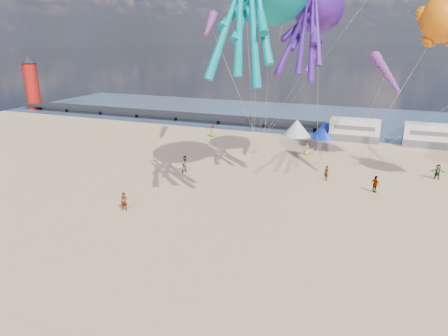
{
  "coord_description": "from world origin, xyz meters",
  "views": [
    {
      "loc": [
        9.02,
        -16.79,
        13.42
      ],
      "look_at": [
        0.03,
        6.0,
        5.5
      ],
      "focal_mm": 32.0,
      "sensor_mm": 36.0,
      "label": 1
    }
  ],
  "objects_px": {
    "tent_white": "(297,128)",
    "lighthouse": "(32,86)",
    "beachgoer_1": "(185,164)",
    "sandbag_c": "(356,164)",
    "sandbag_b": "(317,163)",
    "kite_octopus_purple": "(319,7)",
    "tent_blue": "(325,130)",
    "sandbag_d": "(353,156)",
    "beachgoer_4": "(438,172)",
    "windsock_mid": "(386,73)",
    "windsock_right": "(312,57)",
    "beachgoer_3": "(375,184)",
    "beachgoer_5": "(326,173)",
    "beachgoer_6": "(212,131)",
    "motorhome_0": "(355,130)",
    "beachgoer_0": "(307,148)",
    "kite_teddy_orange": "(444,19)",
    "windsock_left": "(210,24)",
    "standing_person": "(124,202)",
    "motorhome_1": "(431,136)"
  },
  "relations": [
    {
      "from": "sandbag_b",
      "to": "windsock_right",
      "type": "xyz_separation_m",
      "value": [
        -0.95,
        -2.36,
        11.6
      ]
    },
    {
      "from": "windsock_left",
      "to": "sandbag_c",
      "type": "bearing_deg",
      "value": -13.24
    },
    {
      "from": "beachgoer_0",
      "to": "kite_octopus_purple",
      "type": "bearing_deg",
      "value": -89.58
    },
    {
      "from": "tent_blue",
      "to": "standing_person",
      "type": "distance_m",
      "value": 33.79
    },
    {
      "from": "lighthouse",
      "to": "sandbag_b",
      "type": "height_order",
      "value": "lighthouse"
    },
    {
      "from": "sandbag_c",
      "to": "standing_person",
      "type": "bearing_deg",
      "value": -130.4
    },
    {
      "from": "sandbag_d",
      "to": "windsock_mid",
      "type": "xyz_separation_m",
      "value": [
        2.57,
        -8.85,
        10.45
      ]
    },
    {
      "from": "lighthouse",
      "to": "sandbag_b",
      "type": "distance_m",
      "value": 61.64
    },
    {
      "from": "sandbag_d",
      "to": "kite_octopus_purple",
      "type": "height_order",
      "value": "kite_octopus_purple"
    },
    {
      "from": "beachgoer_4",
      "to": "kite_octopus_purple",
      "type": "distance_m",
      "value": 20.11
    },
    {
      "from": "tent_white",
      "to": "sandbag_c",
      "type": "relative_size",
      "value": 8.0
    },
    {
      "from": "beachgoer_0",
      "to": "beachgoer_5",
      "type": "xyz_separation_m",
      "value": [
        3.49,
        -8.42,
        -0.09
      ]
    },
    {
      "from": "beachgoer_0",
      "to": "windsock_left",
      "type": "height_order",
      "value": "windsock_left"
    },
    {
      "from": "tent_blue",
      "to": "beachgoer_6",
      "type": "bearing_deg",
      "value": -161.66
    },
    {
      "from": "beachgoer_6",
      "to": "sandbag_d",
      "type": "relative_size",
      "value": 3.31
    },
    {
      "from": "motorhome_1",
      "to": "kite_octopus_purple",
      "type": "distance_m",
      "value": 25.01
    },
    {
      "from": "tent_blue",
      "to": "kite_teddy_orange",
      "type": "xyz_separation_m",
      "value": [
        11.58,
        -12.6,
        14.03
      ]
    },
    {
      "from": "motorhome_1",
      "to": "beachgoer_5",
      "type": "xyz_separation_m",
      "value": [
        -10.8,
        -18.13,
        -0.75
      ]
    },
    {
      "from": "beachgoer_6",
      "to": "windsock_right",
      "type": "height_order",
      "value": "windsock_right"
    },
    {
      "from": "beachgoer_3",
      "to": "tent_white",
      "type": "bearing_deg",
      "value": -18.34
    },
    {
      "from": "beachgoer_3",
      "to": "sandbag_c",
      "type": "relative_size",
      "value": 3.21
    },
    {
      "from": "sandbag_c",
      "to": "beachgoer_4",
      "type": "bearing_deg",
      "value": -13.19
    },
    {
      "from": "standing_person",
      "to": "beachgoer_3",
      "type": "xyz_separation_m",
      "value": [
        19.01,
        11.81,
        0.04
      ]
    },
    {
      "from": "kite_octopus_purple",
      "to": "windsock_mid",
      "type": "bearing_deg",
      "value": -9.84
    },
    {
      "from": "beachgoer_5",
      "to": "motorhome_0",
      "type": "bearing_deg",
      "value": 129.04
    },
    {
      "from": "beachgoer_3",
      "to": "beachgoer_4",
      "type": "bearing_deg",
      "value": -90.8
    },
    {
      "from": "kite_teddy_orange",
      "to": "windsock_left",
      "type": "bearing_deg",
      "value": 171.51
    },
    {
      "from": "tent_blue",
      "to": "kite_octopus_purple",
      "type": "relative_size",
      "value": 0.35
    },
    {
      "from": "kite_octopus_purple",
      "to": "tent_blue",
      "type": "bearing_deg",
      "value": 98.89
    },
    {
      "from": "beachgoer_3",
      "to": "windsock_right",
      "type": "distance_m",
      "value": 13.83
    },
    {
      "from": "sandbag_b",
      "to": "windsock_mid",
      "type": "height_order",
      "value": "windsock_mid"
    },
    {
      "from": "sandbag_c",
      "to": "kite_octopus_purple",
      "type": "height_order",
      "value": "kite_octopus_purple"
    },
    {
      "from": "tent_white",
      "to": "kite_octopus_purple",
      "type": "bearing_deg",
      "value": -73.91
    },
    {
      "from": "sandbag_b",
      "to": "sandbag_c",
      "type": "height_order",
      "value": "same"
    },
    {
      "from": "lighthouse",
      "to": "sandbag_c",
      "type": "relative_size",
      "value": 18.0
    },
    {
      "from": "tent_blue",
      "to": "windsock_left",
      "type": "height_order",
      "value": "windsock_left"
    },
    {
      "from": "tent_blue",
      "to": "beachgoer_1",
      "type": "distance_m",
      "value": 23.93
    },
    {
      "from": "beachgoer_1",
      "to": "sandbag_c",
      "type": "height_order",
      "value": "beachgoer_1"
    },
    {
      "from": "motorhome_0",
      "to": "windsock_right",
      "type": "relative_size",
      "value": 1.2
    },
    {
      "from": "motorhome_1",
      "to": "sandbag_d",
      "type": "distance_m",
      "value": 12.43
    },
    {
      "from": "tent_blue",
      "to": "sandbag_b",
      "type": "xyz_separation_m",
      "value": [
        1.06,
        -13.07,
        -1.09
      ]
    },
    {
      "from": "beachgoer_3",
      "to": "beachgoer_5",
      "type": "distance_m",
      "value": 4.97
    },
    {
      "from": "kite_octopus_purple",
      "to": "windsock_left",
      "type": "height_order",
      "value": "kite_octopus_purple"
    },
    {
      "from": "standing_person",
      "to": "kite_octopus_purple",
      "type": "distance_m",
      "value": 25.66
    },
    {
      "from": "tent_white",
      "to": "lighthouse",
      "type": "bearing_deg",
      "value": 175.76
    },
    {
      "from": "sandbag_d",
      "to": "kite_octopus_purple",
      "type": "distance_m",
      "value": 18.08
    },
    {
      "from": "motorhome_0",
      "to": "sandbag_b",
      "type": "height_order",
      "value": "motorhome_0"
    },
    {
      "from": "sandbag_d",
      "to": "windsock_right",
      "type": "distance_m",
      "value": 14.21
    },
    {
      "from": "beachgoer_3",
      "to": "kite_teddy_orange",
      "type": "bearing_deg",
      "value": -78.15
    },
    {
      "from": "lighthouse",
      "to": "motorhome_0",
      "type": "bearing_deg",
      "value": -3.69
    }
  ]
}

